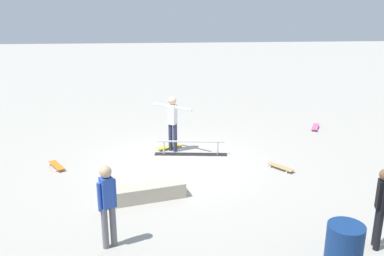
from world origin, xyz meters
The scene contains 11 objects.
ground_plane centered at (0.00, 0.00, 0.00)m, with size 60.00×60.00×0.00m, color #ADA89E.
grind_rail centered at (-0.41, -0.72, 0.19)m, with size 2.20×0.45×0.44m.
skate_ledge centered at (0.91, 2.14, 0.18)m, with size 1.99×0.48×0.36m, color #B2A893.
skater_main centered at (0.11, -1.07, 0.99)m, with size 1.15×0.89×1.71m.
skateboard_main centered at (0.22, -1.25, 0.07)m, with size 0.80×0.55×0.09m.
bystander_black_shirt centered at (-3.63, 4.44, 0.92)m, with size 0.24×0.37×1.63m.
bystander_blue_shirt centered at (1.47, 4.05, 0.95)m, with size 0.36×0.28×1.68m.
loose_skateboard_orange centered at (3.40, 0.04, 0.07)m, with size 0.60×0.78×0.09m.
loose_skateboard_natural centered at (-2.81, 0.59, 0.07)m, with size 0.66×0.75×0.09m.
loose_skateboard_pink centered at (-5.04, -2.95, 0.07)m, with size 0.52×0.81×0.09m.
trash_bin centered at (-2.64, 5.20, 0.48)m, with size 0.64×0.64×0.96m, color navy.
Camera 1 is at (0.39, 11.37, 4.72)m, focal length 40.23 mm.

